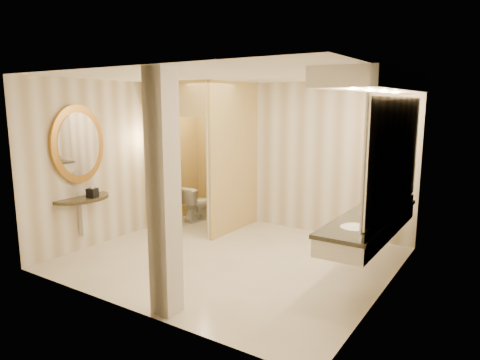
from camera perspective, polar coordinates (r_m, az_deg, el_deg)
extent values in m
plane|color=#ECE4CC|center=(6.62, -1.15, -10.36)|extent=(4.50, 4.50, 0.00)
plane|color=white|center=(6.21, -1.24, 13.67)|extent=(4.50, 4.50, 0.00)
cube|color=beige|center=(7.99, 6.92, 3.12)|extent=(4.50, 0.02, 2.70)
cube|color=beige|center=(4.78, -14.83, -1.89)|extent=(4.50, 0.02, 2.70)
cube|color=beige|center=(7.75, -15.08, 2.63)|extent=(0.02, 4.00, 2.70)
cube|color=beige|center=(5.36, 19.11, -0.84)|extent=(0.02, 4.00, 2.70)
cube|color=#E4C677|center=(7.74, -0.88, 2.97)|extent=(0.10, 1.50, 2.70)
cube|color=#E4C677|center=(7.87, -10.79, 2.91)|extent=(0.65, 0.10, 2.70)
cube|color=#E4C677|center=(7.32, -6.89, 10.72)|extent=(0.80, 0.10, 0.60)
cube|color=beige|center=(7.56, -3.28, 0.48)|extent=(0.31, 0.77, 2.10)
cylinder|color=gold|center=(7.79, -11.19, 4.31)|extent=(0.03, 0.03, 0.30)
cone|color=beige|center=(7.78, -11.24, 5.77)|extent=(0.14, 0.14, 0.14)
cube|color=beige|center=(5.95, 16.91, -5.80)|extent=(0.60, 2.45, 0.24)
cube|color=black|center=(5.92, 16.97, -4.68)|extent=(0.64, 2.49, 0.05)
cube|color=black|center=(5.83, 19.65, -4.33)|extent=(0.03, 2.45, 0.10)
ellipsoid|color=white|center=(5.31, 14.92, -6.50)|extent=(0.40, 0.44, 0.15)
cylinder|color=gold|center=(5.22, 17.08, -5.41)|extent=(0.03, 0.03, 0.22)
ellipsoid|color=white|center=(6.54, 18.60, -3.54)|extent=(0.40, 0.44, 0.15)
cylinder|color=gold|center=(6.47, 20.38, -2.61)|extent=(0.03, 0.03, 0.22)
cube|color=white|center=(5.70, 20.07, 3.30)|extent=(0.03, 2.45, 1.40)
cube|color=beige|center=(5.74, 17.89, 12.38)|extent=(0.75, 2.65, 0.22)
cylinder|color=black|center=(7.22, -20.53, -2.24)|extent=(0.94, 0.94, 0.05)
cube|color=beige|center=(7.26, -20.19, -4.59)|extent=(0.10, 0.10, 0.60)
cylinder|color=gold|center=(7.08, -20.86, 4.48)|extent=(0.07, 0.94, 0.94)
cylinder|color=white|center=(7.05, -20.67, 4.47)|extent=(0.02, 0.75, 0.75)
cube|color=beige|center=(4.67, -10.13, -1.98)|extent=(0.27, 0.27, 2.70)
cube|color=black|center=(7.06, -19.09, -1.63)|extent=(0.17, 0.17, 0.14)
imported|color=white|center=(8.62, -5.77, -3.11)|extent=(0.42, 0.70, 0.70)
imported|color=beige|center=(5.93, 17.32, -3.79)|extent=(0.07, 0.07, 0.12)
imported|color=silver|center=(5.82, 16.11, -4.07)|extent=(0.09, 0.09, 0.11)
imported|color=#C6B28C|center=(5.78, 16.98, -3.59)|extent=(0.10, 0.10, 0.23)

